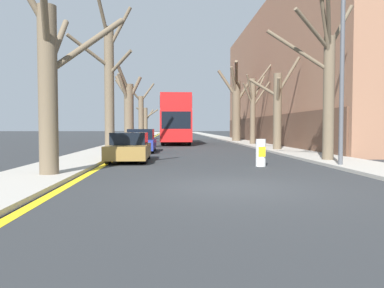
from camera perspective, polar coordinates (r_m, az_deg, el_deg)
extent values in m
plane|color=#2B2D30|center=(9.48, 6.27, -6.60)|extent=(300.00, 300.00, 0.00)
cube|color=#A39E93|center=(59.39, -7.17, 1.12)|extent=(2.45, 120.00, 0.12)
cube|color=#A39E93|center=(59.68, 3.69, 1.14)|extent=(2.45, 120.00, 0.12)
cube|color=#93664C|center=(37.74, 17.88, 9.80)|extent=(10.00, 35.98, 12.72)
cube|color=brown|center=(35.93, 10.28, 2.09)|extent=(0.12, 35.26, 2.50)
cube|color=yellow|center=(59.31, -5.81, 1.07)|extent=(0.24, 120.00, 0.01)
cylinder|color=brown|center=(11.92, -21.09, 7.32)|extent=(0.56, 0.56, 5.07)
cylinder|color=brown|center=(12.71, -15.65, 14.39)|extent=(2.18, 1.92, 2.16)
cylinder|color=brown|center=(11.30, -21.65, 19.55)|extent=(0.76, 2.27, 2.15)
cylinder|color=brown|center=(13.04, -19.82, 14.11)|extent=(0.23, 2.03, 2.05)
cylinder|color=brown|center=(22.94, -12.49, 7.99)|extent=(0.57, 0.57, 7.42)
cylinder|color=brown|center=(22.60, -10.94, 12.05)|extent=(1.60, 1.13, 1.41)
cylinder|color=brown|center=(23.39, -10.97, 16.95)|extent=(1.50, 0.39, 2.47)
cylinder|color=brown|center=(22.70, -15.46, 13.47)|extent=(2.23, 1.72, 1.68)
cylinder|color=brown|center=(23.02, -13.46, 18.46)|extent=(0.66, 1.72, 2.66)
cylinder|color=brown|center=(34.69, -9.59, 4.51)|extent=(0.87, 0.87, 5.44)
cylinder|color=brown|center=(34.34, -10.41, 9.70)|extent=(1.18, 1.67, 2.36)
cylinder|color=brown|center=(34.32, -10.35, 8.18)|extent=(1.15, 1.52, 2.83)
cylinder|color=brown|center=(34.67, -8.74, 8.26)|extent=(1.41, 0.59, 2.33)
cylinder|color=brown|center=(35.06, -10.53, 8.21)|extent=(1.46, 0.65, 1.91)
cylinder|color=brown|center=(35.13, -10.54, 8.57)|extent=(1.51, 0.76, 2.12)
cylinder|color=brown|center=(46.01, -7.77, 3.94)|extent=(0.64, 0.64, 5.30)
cylinder|color=brown|center=(47.13, -7.92, 5.93)|extent=(0.65, 2.26, 2.18)
cylinder|color=brown|center=(46.13, -6.82, 7.81)|extent=(1.75, 0.25, 2.29)
cylinder|color=brown|center=(45.70, -8.91, 7.72)|extent=(1.93, 1.40, 2.12)
cylinder|color=brown|center=(57.46, -7.09, 3.26)|extent=(0.61, 0.61, 4.51)
cylinder|color=brown|center=(57.30, -7.77, 4.95)|extent=(1.52, 0.76, 1.28)
cylinder|color=brown|center=(57.73, -6.51, 4.39)|extent=(1.39, 0.81, 1.82)
cylinder|color=brown|center=(57.32, -6.16, 4.62)|extent=(2.03, 0.46, 1.45)
cylinder|color=brown|center=(17.15, 20.11, 6.34)|extent=(0.47, 0.47, 5.38)
cylinder|color=brown|center=(17.00, 19.62, 16.63)|extent=(1.06, 1.23, 2.48)
cylinder|color=brown|center=(17.16, 15.86, 13.53)|extent=(2.70, 0.61, 1.89)
cylinder|color=brown|center=(16.64, 18.00, 16.14)|extent=(2.07, 1.44, 1.47)
cylinder|color=brown|center=(17.85, 21.72, 16.26)|extent=(1.12, 0.22, 1.88)
cylinder|color=brown|center=(16.84, 20.11, 17.13)|extent=(0.94, 1.65, 2.06)
cylinder|color=brown|center=(24.54, 12.89, 4.73)|extent=(0.53, 0.53, 4.94)
cylinder|color=brown|center=(24.67, 10.83, 8.42)|extent=(1.86, 0.70, 1.27)
cylinder|color=brown|center=(24.83, 14.48, 10.06)|extent=(1.49, 0.41, 2.38)
cylinder|color=brown|center=(24.14, 12.99, 7.75)|extent=(0.42, 1.14, 1.70)
cylinder|color=brown|center=(32.06, 9.24, 4.83)|extent=(0.44, 0.44, 5.61)
cylinder|color=brown|center=(31.81, 8.57, 7.44)|extent=(1.08, 0.71, 1.92)
cylinder|color=brown|center=(32.38, 10.50, 7.44)|extent=(1.59, 0.29, 2.21)
cylinder|color=brown|center=(32.62, 11.11, 10.65)|extent=(2.22, 0.18, 2.88)
cylinder|color=brown|center=(32.92, 10.12, 8.34)|extent=(1.45, 1.36, 2.35)
cylinder|color=brown|center=(31.72, 8.82, 8.29)|extent=(0.88, 1.05, 2.35)
cylinder|color=brown|center=(39.55, 6.76, 4.91)|extent=(0.85, 0.85, 6.32)
cylinder|color=brown|center=(40.51, 6.50, 8.84)|extent=(0.44, 1.77, 1.64)
cylinder|color=brown|center=(39.72, 5.42, 9.09)|extent=(2.14, 0.50, 2.97)
cylinder|color=brown|center=(38.37, 6.77, 10.63)|extent=(0.88, 3.22, 2.16)
cylinder|color=brown|center=(39.11, 6.41, 9.41)|extent=(1.13, 1.64, 2.97)
cylinder|color=brown|center=(39.65, 7.79, 7.85)|extent=(1.67, 0.68, 2.47)
cube|color=red|center=(34.53, -2.54, 2.69)|extent=(2.56, 10.15, 2.51)
cube|color=red|center=(34.58, -2.55, 5.86)|extent=(2.51, 9.95, 1.31)
cube|color=#B11515|center=(34.63, -2.55, 7.04)|extent=(2.51, 9.95, 0.12)
cube|color=black|center=(34.53, -2.54, 3.49)|extent=(2.59, 8.93, 1.30)
cube|color=black|center=(34.59, -2.55, 5.96)|extent=(2.59, 8.93, 1.00)
cube|color=black|center=(29.48, -2.43, 3.66)|extent=(2.31, 0.06, 1.37)
cylinder|color=black|center=(31.50, -4.49, 0.76)|extent=(0.30, 1.07, 1.07)
cylinder|color=black|center=(31.53, -0.45, 0.77)|extent=(0.30, 1.07, 1.07)
cylinder|color=black|center=(37.38, -4.30, 1.04)|extent=(0.30, 1.07, 1.07)
cylinder|color=black|center=(37.41, -0.89, 1.05)|extent=(0.30, 1.07, 1.07)
cube|color=olive|center=(16.80, -9.54, -1.04)|extent=(1.70, 4.00, 0.57)
cube|color=black|center=(17.01, -9.46, 0.85)|extent=(1.50, 2.08, 0.53)
cylinder|color=black|center=(15.72, -12.70, -1.82)|extent=(0.20, 0.65, 0.65)
cylinder|color=black|center=(15.55, -7.30, -1.83)|extent=(0.20, 0.65, 0.65)
cylinder|color=black|center=(18.09, -11.45, -1.25)|extent=(0.20, 0.65, 0.65)
cylinder|color=black|center=(17.94, -6.76, -1.24)|extent=(0.20, 0.65, 0.65)
cube|color=navy|center=(23.23, -7.79, -0.02)|extent=(1.71, 4.45, 0.60)
cube|color=black|center=(23.48, -7.74, 1.51)|extent=(1.51, 2.31, 0.63)
cylinder|color=black|center=(21.99, -10.00, -0.57)|extent=(0.20, 0.66, 0.66)
cylinder|color=black|center=(21.86, -6.11, -0.56)|extent=(0.20, 0.66, 0.66)
cylinder|color=black|center=(24.64, -9.27, -0.23)|extent=(0.20, 0.66, 0.66)
cylinder|color=black|center=(24.52, -5.80, -0.23)|extent=(0.20, 0.66, 0.66)
cylinder|color=#4C4F54|center=(15.17, 21.91, 11.43)|extent=(0.16, 0.16, 7.79)
cylinder|color=white|center=(14.68, 10.44, -1.32)|extent=(0.38, 0.38, 1.06)
cube|color=yellow|center=(14.48, 10.62, -1.16)|extent=(0.27, 0.01, 0.38)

